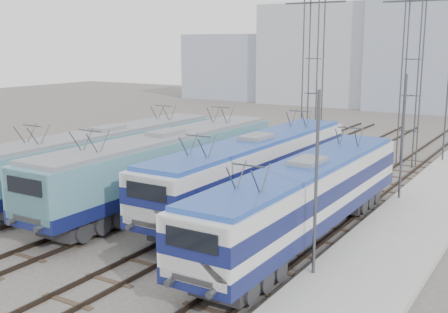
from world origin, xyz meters
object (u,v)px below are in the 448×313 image
at_px(catenary_tower_west, 313,71).
at_px(catenary_tower_east, 412,72).
at_px(locomotive_center_left, 164,162).
at_px(mast_rear, 446,116).
at_px(locomotive_far_left, 106,154).
at_px(locomotive_far_right, 305,194).
at_px(locomotive_center_right, 254,165).
at_px(mast_mid, 403,140).
at_px(mast_front, 316,188).

bearing_deg(catenary_tower_west, catenary_tower_east, 17.10).
bearing_deg(locomotive_center_left, mast_rear, 60.00).
bearing_deg(locomotive_far_left, locomotive_far_right, -8.94).
xyz_separation_m(locomotive_center_left, mast_rear, (10.85, 18.79, 1.19)).
relative_size(locomotive_far_left, locomotive_center_left, 0.96).
distance_m(locomotive_center_right, catenary_tower_west, 13.79).
distance_m(catenary_tower_east, mast_mid, 10.69).
bearing_deg(locomotive_center_right, locomotive_far_right, -39.46).
height_order(locomotive_center_left, mast_front, mast_front).
distance_m(locomotive_far_right, mast_mid, 8.88).
bearing_deg(catenary_tower_west, locomotive_center_right, -80.10).
bearing_deg(locomotive_far_right, locomotive_center_left, 168.68).
height_order(locomotive_center_right, catenary_tower_east, catenary_tower_east).
xyz_separation_m(locomotive_center_left, catenary_tower_west, (2.25, 14.79, 4.34)).
bearing_deg(mast_front, locomotive_center_left, 154.37).
relative_size(catenary_tower_west, catenary_tower_east, 1.00).
xyz_separation_m(locomotive_far_left, locomotive_center_left, (4.50, -0.32, 0.08)).
bearing_deg(locomotive_center_right, catenary_tower_east, 74.07).
xyz_separation_m(locomotive_far_left, mast_mid, (15.35, 6.47, 1.28)).
distance_m(locomotive_far_right, mast_rear, 20.72).
relative_size(catenary_tower_east, mast_rear, 1.71).
bearing_deg(mast_mid, locomotive_center_right, -142.40).
bearing_deg(locomotive_center_right, locomotive_center_left, -157.07).
bearing_deg(mast_rear, locomotive_center_right, -110.60).
distance_m(locomotive_center_right, mast_front, 9.61).
distance_m(locomotive_far_left, mast_mid, 16.71).
relative_size(locomotive_center_left, mast_front, 2.65).
relative_size(locomotive_center_left, mast_rear, 2.65).
relative_size(locomotive_far_right, mast_front, 2.48).
height_order(locomotive_far_right, mast_front, mast_front).
bearing_deg(catenary_tower_east, locomotive_center_left, -117.52).
height_order(locomotive_far_left, locomotive_far_right, locomotive_far_left).
relative_size(locomotive_center_right, catenary_tower_east, 1.50).
bearing_deg(locomotive_center_right, mast_rear, 69.40).
xyz_separation_m(mast_front, mast_rear, (0.00, 24.00, 0.00)).
relative_size(locomotive_center_left, catenary_tower_east, 1.55).
relative_size(catenary_tower_east, mast_front, 1.71).
bearing_deg(mast_mid, catenary_tower_east, 101.86).
bearing_deg(mast_mid, locomotive_center_left, -147.95).
relative_size(catenary_tower_west, mast_front, 1.71).
bearing_deg(catenary_tower_west, locomotive_far_right, -67.87).
relative_size(locomotive_far_left, locomotive_far_right, 1.03).
xyz_separation_m(locomotive_center_left, mast_mid, (10.85, 6.79, 1.19)).
height_order(locomotive_center_right, catenary_tower_west, catenary_tower_west).
bearing_deg(catenary_tower_east, locomotive_far_left, -128.81).
distance_m(locomotive_center_left, mast_front, 12.09).
distance_m(locomotive_far_right, catenary_tower_east, 19.12).
bearing_deg(mast_mid, locomotive_far_left, -157.14).
xyz_separation_m(locomotive_center_right, mast_front, (6.35, -7.11, 1.20)).
relative_size(catenary_tower_east, mast_mid, 1.71).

